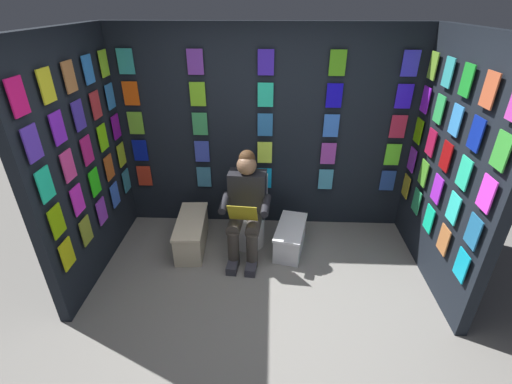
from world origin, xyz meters
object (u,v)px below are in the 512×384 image
Objects in this scene: comic_longbox_near at (290,237)px; comic_longbox_far at (192,233)px; person_reading at (246,206)px; toilet at (249,216)px.

comic_longbox_near is 1.14m from comic_longbox_far.
person_reading reaches higher than comic_longbox_near.
comic_longbox_near is (-0.50, -0.05, -0.44)m from person_reading.
person_reading is 0.67m from comic_longbox_near.
person_reading is at bearing 171.30° from comic_longbox_far.
comic_longbox_far is at bearing 19.11° from toilet.
toilet is at bearing -169.12° from comic_longbox_far.
toilet is 0.96× the size of comic_longbox_far.
comic_longbox_near is 0.85× the size of comic_longbox_far.
person_reading is at bearing 90.63° from toilet.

